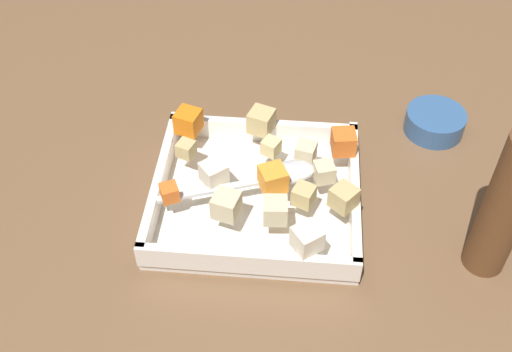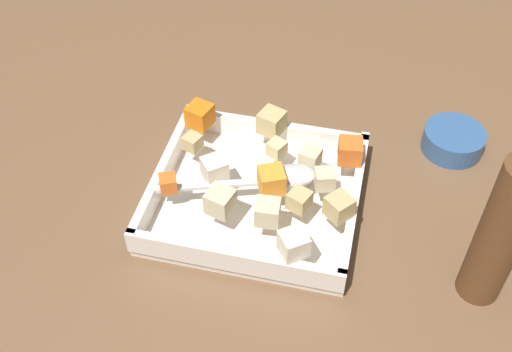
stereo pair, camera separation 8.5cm
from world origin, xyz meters
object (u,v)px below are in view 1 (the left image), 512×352
at_px(pepper_mill, 506,205).
at_px(small_prep_bowl, 435,122).
at_px(serving_spoon, 282,174).
at_px(baking_dish, 256,198).

xyz_separation_m(pepper_mill, small_prep_bowl, (-0.04, 0.25, -0.09)).
height_order(serving_spoon, pepper_mill, pepper_mill).
height_order(baking_dish, pepper_mill, pepper_mill).
height_order(serving_spoon, small_prep_bowl, serving_spoon).
distance_m(pepper_mill, small_prep_bowl, 0.27).
distance_m(baking_dish, serving_spoon, 0.06).
xyz_separation_m(serving_spoon, pepper_mill, (0.27, -0.08, 0.05)).
height_order(baking_dish, serving_spoon, serving_spoon).
relative_size(baking_dish, small_prep_bowl, 3.04).
height_order(baking_dish, small_prep_bowl, baking_dish).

